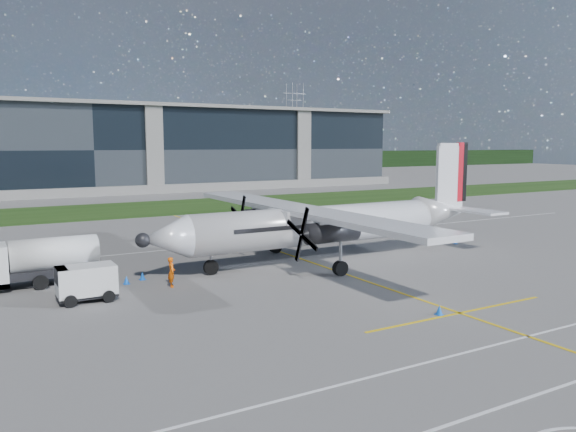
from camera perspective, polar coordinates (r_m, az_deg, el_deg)
name	(u,v)px	position (r m, az deg, el deg)	size (l,w,h in m)	color
ground	(147,216)	(68.60, -14.13, -0.02)	(400.00, 400.00, 0.00)	slate
grass_strip	(130,209)	(76.28, -15.76, 0.66)	(400.00, 18.00, 0.04)	#1B3A0F
terminal_building	(83,150)	(107.15, -20.11, 6.34)	(120.00, 20.00, 15.00)	black
tree_line	(44,164)	(166.67, -23.58, 4.82)	(400.00, 6.00, 6.00)	black
pylon_east	(295,126)	(203.79, 0.67, 9.15)	(9.00, 4.60, 30.00)	gray
yellow_taxiway_centerline	(298,258)	(42.30, 1.04, -4.27)	(0.20, 70.00, 0.01)	yellow
white_lane_line	(570,384)	(23.22, 26.71, -14.97)	(90.00, 0.15, 0.01)	white
turboprop_aircraft	(329,202)	(40.90, 4.19, 1.43)	(27.78, 28.81, 8.64)	white
fuel_tanker_truck	(25,263)	(37.03, -25.12, -4.38)	(7.69, 2.50, 2.88)	silver
baggage_tug	(86,283)	(32.65, -19.79, -6.45)	(3.26, 1.96, 1.96)	silver
ground_crew_person	(171,270)	(34.38, -11.76, -5.39)	(0.84, 0.60, 2.07)	#F25907
safety_cone_fwd	(126,280)	(35.90, -16.10, -6.27)	(0.36, 0.36, 0.50)	blue
safety_cone_portwing	(439,310)	(29.49, 15.11, -9.20)	(0.36, 0.36, 0.50)	blue
safety_cone_tail	(455,241)	(50.30, 16.63, -2.44)	(0.36, 0.36, 0.50)	blue
safety_cone_nose_stbd	(142,276)	(36.74, -14.58, -5.91)	(0.36, 0.36, 0.50)	blue
safety_cone_stbdwing	(227,232)	(53.25, -6.22, -1.64)	(0.36, 0.36, 0.50)	blue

